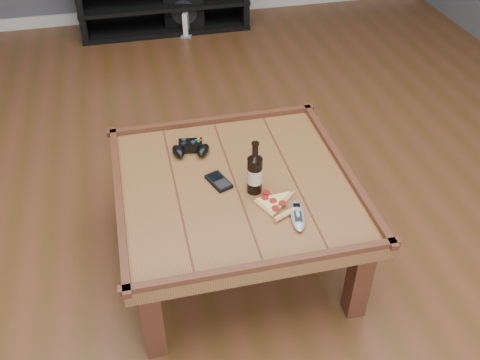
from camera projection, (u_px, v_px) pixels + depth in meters
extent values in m
plane|color=#4F3116|center=(236.00, 256.00, 2.54)|extent=(6.00, 6.00, 0.00)
cube|color=silver|center=(162.00, 11.00, 4.78)|extent=(5.00, 0.02, 0.10)
cube|color=brown|center=(235.00, 189.00, 2.28)|extent=(1.00, 1.00, 0.06)
cube|color=#3D1C10|center=(152.00, 319.00, 2.03)|extent=(0.08, 0.08, 0.39)
cube|color=#3D1C10|center=(359.00, 280.00, 2.18)|extent=(0.08, 0.08, 0.39)
cube|color=#3D1C10|center=(135.00, 183.00, 2.67)|extent=(0.08, 0.08, 0.39)
cube|color=#3D1C10|center=(296.00, 160.00, 2.81)|extent=(0.08, 0.08, 0.39)
cube|color=#3D1C10|center=(213.00, 120.00, 2.62)|extent=(1.03, 0.03, 0.03)
cube|color=#3D1C10|center=(265.00, 265.00, 1.89)|extent=(1.03, 0.03, 0.03)
cube|color=#3D1C10|center=(343.00, 165.00, 2.34)|extent=(0.03, 1.03, 0.03)
cube|color=#3D1C10|center=(119.00, 198.00, 2.17)|extent=(0.03, 1.03, 0.03)
cube|color=black|center=(163.00, 1.00, 4.48)|extent=(1.40, 0.45, 0.03)
cube|color=black|center=(165.00, 25.00, 4.61)|extent=(1.40, 0.45, 0.04)
cube|color=black|center=(81.00, 6.00, 4.35)|extent=(0.05, 0.44, 0.50)
cylinder|color=black|center=(255.00, 175.00, 2.17)|extent=(0.06, 0.06, 0.17)
cone|color=black|center=(255.00, 156.00, 2.11)|extent=(0.06, 0.06, 0.03)
cylinder|color=black|center=(255.00, 150.00, 2.09)|extent=(0.03, 0.03, 0.06)
cylinder|color=black|center=(255.00, 144.00, 2.07)|extent=(0.03, 0.03, 0.01)
cylinder|color=#C5B08E|center=(255.00, 175.00, 2.17)|extent=(0.06, 0.06, 0.07)
cube|color=black|center=(191.00, 145.00, 2.43)|extent=(0.12, 0.08, 0.04)
ellipsoid|color=black|center=(178.00, 151.00, 2.40)|extent=(0.07, 0.10, 0.04)
ellipsoid|color=black|center=(203.00, 150.00, 2.41)|extent=(0.09, 0.10, 0.04)
cylinder|color=black|center=(184.00, 140.00, 2.43)|extent=(0.02, 0.02, 0.01)
cylinder|color=black|center=(193.00, 143.00, 2.41)|extent=(0.02, 0.02, 0.01)
cylinder|color=yellow|center=(198.00, 139.00, 2.44)|extent=(0.01, 0.01, 0.01)
cylinder|color=red|center=(201.00, 140.00, 2.43)|extent=(0.01, 0.01, 0.01)
cylinder|color=#0C33CC|center=(196.00, 140.00, 2.43)|extent=(0.01, 0.01, 0.01)
cylinder|color=#0C9919|center=(199.00, 141.00, 2.42)|extent=(0.01, 0.01, 0.01)
cylinder|color=tan|center=(287.00, 213.00, 2.10)|extent=(0.13, 0.07, 0.02)
cylinder|color=maroon|center=(275.00, 208.00, 2.12)|extent=(0.03, 0.03, 0.00)
cylinder|color=maroon|center=(283.00, 203.00, 2.14)|extent=(0.03, 0.03, 0.00)
cylinder|color=maroon|center=(273.00, 201.00, 2.15)|extent=(0.03, 0.03, 0.00)
cylinder|color=maroon|center=(265.00, 198.00, 2.16)|extent=(0.03, 0.03, 0.00)
cylinder|color=maroon|center=(266.00, 192.00, 2.19)|extent=(0.03, 0.03, 0.00)
cube|color=black|center=(219.00, 181.00, 2.26)|extent=(0.11, 0.14, 0.02)
cube|color=black|center=(215.00, 176.00, 2.27)|extent=(0.07, 0.06, 0.00)
cube|color=black|center=(223.00, 184.00, 2.23)|extent=(0.07, 0.07, 0.00)
ellipsoid|color=gray|center=(298.00, 216.00, 2.09)|extent=(0.09, 0.19, 0.03)
cube|color=black|center=(297.00, 205.00, 2.12)|extent=(0.03, 0.03, 0.00)
cube|color=black|center=(298.00, 216.00, 2.07)|extent=(0.04, 0.06, 0.00)
cube|color=black|center=(186.00, 5.00, 4.58)|extent=(0.41, 0.41, 0.34)
cylinder|color=black|center=(184.00, 13.00, 4.45)|extent=(0.21, 0.06, 0.21)
cube|color=gray|center=(187.00, 34.00, 4.51)|extent=(0.12, 0.17, 0.01)
cube|color=white|center=(186.00, 23.00, 4.44)|extent=(0.07, 0.15, 0.18)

